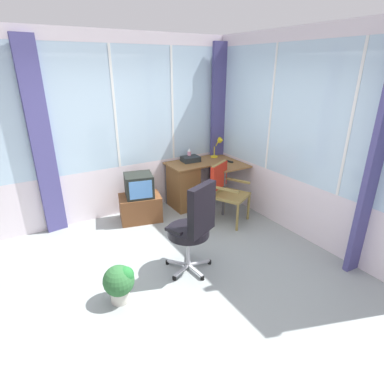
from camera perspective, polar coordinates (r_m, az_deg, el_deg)
The scene contains 16 objects.
ground at distance 3.90m, azimuth -2.72°, elevation -14.81°, with size 4.91×4.82×0.06m, color gray.
north_window_panel at distance 5.00m, azimuth -13.90°, elevation 11.05°, with size 3.91×0.07×2.80m.
east_window_panel at distance 4.49m, azimuth 20.09°, elevation 9.10°, with size 0.07×3.82×2.80m.
curtain_north_left at distance 4.73m, azimuth -26.10°, elevation 8.22°, with size 0.28×0.07×2.70m, color #47447F.
curtain_corner at distance 5.71m, azimuth 4.94°, elevation 12.47°, with size 0.28×0.07×2.70m, color #47447F.
curtain_east_far at distance 3.88m, azimuth 31.08°, elevation 4.56°, with size 0.28×0.07×2.70m, color #47447F.
desk at distance 5.34m, azimuth -1.14°, elevation 1.49°, with size 1.19×0.97×0.78m.
desk_lamp at distance 5.61m, azimuth 5.14°, elevation 8.85°, with size 0.22×0.19×0.37m.
tv_remote at distance 5.38m, azimuth 6.90°, elevation 5.64°, with size 0.04×0.15×0.02m, color black.
spray_bottle at distance 5.43m, azimuth -0.51°, elevation 6.97°, with size 0.06×0.06×0.22m.
paper_tray at distance 5.37m, azimuth -0.29°, elevation 6.14°, with size 0.30×0.23×0.09m, color #242C2E.
wooden_armchair at distance 4.83m, azimuth 5.92°, elevation 1.22°, with size 0.65×0.65×0.94m.
office_chair at distance 3.54m, azimuth 0.43°, elevation -5.82°, with size 0.63×0.57×1.14m.
tv_on_stand at distance 4.96m, azimuth -9.62°, elevation -1.51°, with size 0.73×0.58×0.77m.
space_heater at distance 4.78m, azimuth 1.84°, elevation -2.41°, with size 0.37×0.30×0.64m.
potted_plant at distance 3.42m, azimuth -13.25°, elevation -15.87°, with size 0.33×0.33×0.42m.
Camera 1 is at (-1.44, -2.75, 2.33)m, focal length 28.77 mm.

